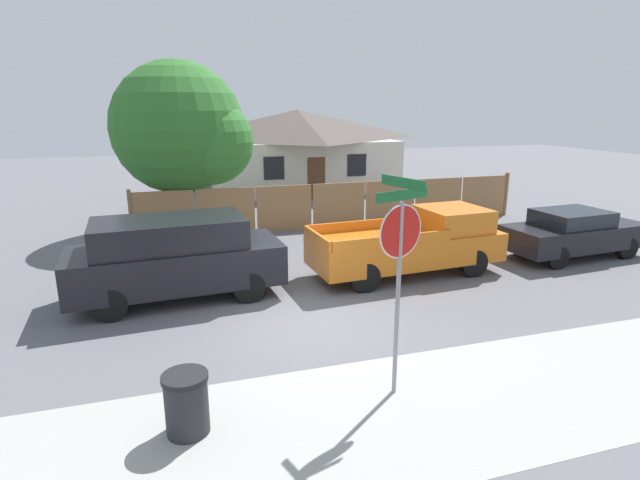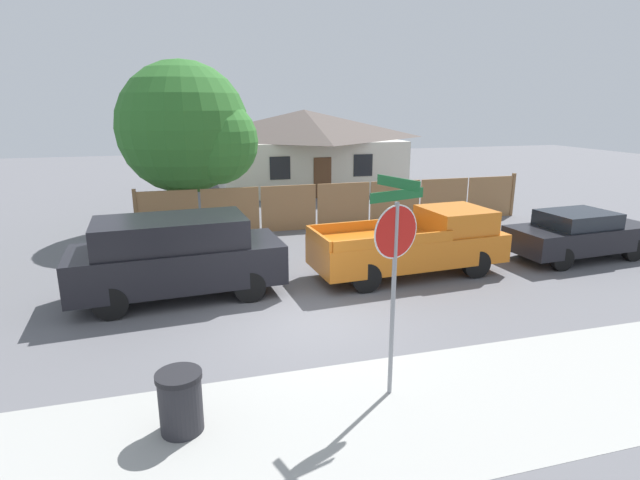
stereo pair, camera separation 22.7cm
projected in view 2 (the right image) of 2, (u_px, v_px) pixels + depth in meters
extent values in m
plane|color=slate|center=(308.00, 320.00, 10.72)|extent=(80.00, 80.00, 0.00)
cube|color=#A3A39E|center=(369.00, 417.00, 7.37)|extent=(36.00, 3.20, 0.01)
cube|color=#997047|center=(169.00, 215.00, 17.12)|extent=(2.02, 0.06, 1.67)
cube|color=#997047|center=(231.00, 211.00, 17.67)|extent=(2.02, 0.06, 1.67)
cube|color=#997047|center=(289.00, 208.00, 18.22)|extent=(2.02, 0.06, 1.67)
cube|color=#997047|center=(344.00, 205.00, 18.77)|extent=(2.02, 0.06, 1.67)
cube|color=#997047|center=(395.00, 202.00, 19.33)|extent=(2.02, 0.06, 1.67)
cube|color=#997047|center=(444.00, 200.00, 19.88)|extent=(2.02, 0.06, 1.67)
cube|color=#997047|center=(490.00, 197.00, 20.43)|extent=(2.02, 0.06, 1.67)
cube|color=brown|center=(136.00, 215.00, 16.83)|extent=(0.12, 0.12, 1.77)
cube|color=brown|center=(512.00, 195.00, 20.69)|extent=(0.12, 0.12, 1.77)
cube|color=beige|center=(304.00, 163.00, 28.01)|extent=(9.46, 7.31, 2.68)
pyramid|color=#514742|center=(304.00, 124.00, 27.46)|extent=(10.21, 7.89, 1.57)
cube|color=black|center=(280.00, 168.00, 23.99)|extent=(1.00, 0.04, 1.10)
cube|color=black|center=(363.00, 165.00, 25.10)|extent=(1.00, 0.04, 1.10)
cube|color=brown|center=(322.00, 178.00, 24.69)|extent=(0.90, 0.04, 2.00)
cylinder|color=brown|center=(189.00, 203.00, 18.43)|extent=(0.40, 0.40, 1.95)
sphere|color=#2D6B28|center=(183.00, 128.00, 17.72)|extent=(4.66, 4.66, 4.66)
sphere|color=#31732C|center=(215.00, 142.00, 17.57)|extent=(3.03, 3.03, 3.03)
cube|color=black|center=(179.00, 264.00, 11.83)|extent=(4.98, 2.28, 0.93)
cube|color=black|center=(171.00, 232.00, 11.58)|extent=(3.52, 2.03, 0.67)
cube|color=black|center=(240.00, 227.00, 12.11)|extent=(0.18, 1.72, 0.56)
cylinder|color=black|center=(236.00, 265.00, 13.23)|extent=(0.74, 0.22, 0.74)
cylinder|color=black|center=(250.00, 287.00, 11.65)|extent=(0.74, 0.22, 0.74)
cylinder|color=black|center=(114.00, 278.00, 12.25)|extent=(0.74, 0.22, 0.74)
cylinder|color=black|center=(111.00, 303.00, 10.67)|extent=(0.74, 0.22, 0.74)
cube|color=orange|center=(408.00, 249.00, 13.41)|extent=(5.33, 2.21, 0.76)
cube|color=orange|center=(455.00, 219.00, 13.70)|extent=(1.78, 1.82, 0.62)
cube|color=orange|center=(365.00, 225.00, 13.79)|extent=(3.27, 0.30, 0.27)
cube|color=orange|center=(395.00, 241.00, 12.19)|extent=(3.27, 0.30, 0.27)
cube|color=orange|center=(318.00, 238.00, 12.44)|extent=(0.20, 1.77, 0.27)
cylinder|color=black|center=(442.00, 248.00, 14.78)|extent=(0.76, 0.22, 0.76)
cylinder|color=black|center=(476.00, 264.00, 13.28)|extent=(0.76, 0.22, 0.76)
cylinder|color=black|center=(341.00, 259.00, 13.73)|extent=(0.76, 0.22, 0.76)
cylinder|color=black|center=(366.00, 278.00, 12.24)|extent=(0.76, 0.22, 0.76)
cube|color=black|center=(579.00, 237.00, 14.90)|extent=(4.47, 2.00, 0.70)
cube|color=black|center=(577.00, 219.00, 14.70)|extent=(2.11, 1.67, 0.44)
cylinder|color=black|center=(592.00, 238.00, 16.10)|extent=(0.66, 0.22, 0.66)
cylinder|color=black|center=(633.00, 250.00, 14.75)|extent=(0.66, 0.22, 0.66)
cylinder|color=black|center=(524.00, 245.00, 15.22)|extent=(0.66, 0.22, 0.66)
cylinder|color=black|center=(562.00, 259.00, 13.87)|extent=(0.66, 0.22, 0.66)
cylinder|color=gray|center=(393.00, 302.00, 7.61)|extent=(0.07, 0.07, 3.11)
cylinder|color=red|center=(396.00, 232.00, 7.32)|extent=(0.74, 0.25, 0.77)
cylinder|color=white|center=(396.00, 232.00, 7.32)|extent=(0.78, 0.25, 0.82)
cube|color=#19602D|center=(397.00, 195.00, 7.18)|extent=(0.96, 0.32, 0.15)
cube|color=#19602D|center=(398.00, 183.00, 7.14)|extent=(0.29, 0.86, 0.15)
cylinder|color=#28282D|center=(181.00, 404.00, 6.99)|extent=(0.60, 0.60, 0.82)
cylinder|color=black|center=(178.00, 376.00, 6.87)|extent=(0.64, 0.64, 0.08)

